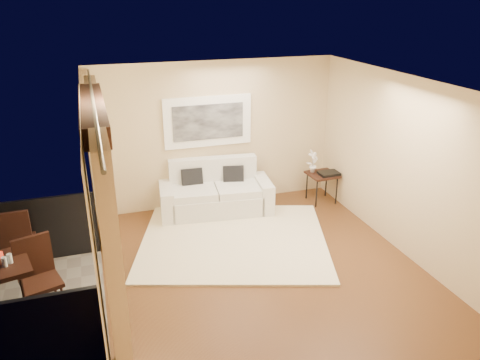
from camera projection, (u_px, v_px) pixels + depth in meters
floor at (262, 268)px, 6.91m from camera, size 5.00×5.00×0.00m
room_shell at (92, 111)px, 5.37m from camera, size 5.00×6.40×5.00m
balcony at (17, 300)px, 5.90m from camera, size 1.81×2.60×1.17m
curtains at (105, 204)px, 5.81m from camera, size 0.16×4.80×2.64m
artwork at (208, 122)px, 8.44m from camera, size 1.62×0.07×0.92m
rug at (234, 240)px, 7.66m from camera, size 3.64×3.39×0.04m
sofa at (215, 194)px, 8.59m from camera, size 2.09×1.08×0.97m
side_table at (322, 176)px, 8.95m from camera, size 0.56×0.56×0.58m
tray at (329, 173)px, 8.87m from camera, size 0.38×0.29×0.05m
orchid at (313, 161)px, 8.90m from camera, size 0.28×0.24×0.44m
balcony_chair_far at (16, 238)px, 6.52m from camera, size 0.46×0.46×1.04m
balcony_chair_near at (37, 270)px, 5.76m from camera, size 0.56×0.57×1.03m
candle at (1, 255)px, 5.57m from camera, size 0.06×0.06×0.07m
glass_a at (4, 262)px, 5.37m from camera, size 0.06×0.06×0.12m
glass_b at (10, 259)px, 5.44m from camera, size 0.06×0.06×0.12m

